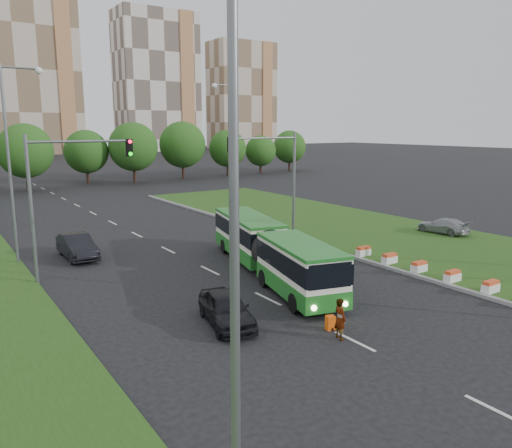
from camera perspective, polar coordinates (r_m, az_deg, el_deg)
ground at (r=26.75m, az=6.67°, el=-7.29°), size 360.00×360.00×0.00m
grass_median at (r=41.07m, az=13.28°, el=-0.92°), size 14.00×60.00×0.15m
median_kerb at (r=36.38m, az=5.78°, el=-2.18°), size 0.30×60.00×0.18m
lane_markings at (r=42.36m, az=-14.40°, el=-0.71°), size 0.20×100.00×0.01m
flower_planters at (r=29.76m, az=19.80°, el=-5.08°), size 1.10×11.50×0.60m
traffic_mast_median at (r=36.34m, az=2.36°, el=6.26°), size 5.76×0.32×8.00m
traffic_mast_left at (r=29.07m, az=-21.34°, el=4.31°), size 5.76×0.32×8.00m
street_lamps at (r=32.33m, az=-8.91°, el=6.69°), size 36.00×60.00×12.00m
tree_line at (r=78.95m, az=-14.22°, el=7.91°), size 120.00×8.00×9.00m
apartment_tower_ceast at (r=172.96m, az=-24.06°, el=15.65°), size 25.00×15.00×50.00m
apartment_tower_east at (r=184.38m, az=-11.26°, el=15.56°), size 27.00×15.00×47.00m
midrise_east at (r=200.34m, az=-1.65°, el=14.39°), size 24.00×14.00×40.00m
articulated_bus at (r=28.52m, az=1.15°, el=-2.91°), size 2.32×14.90×2.45m
car_left_near at (r=21.75m, az=-3.42°, el=-9.61°), size 2.61×4.49×1.44m
car_left_far at (r=34.32m, az=-19.76°, el=-2.42°), size 1.69×4.72×1.55m
car_median at (r=41.87m, az=20.60°, el=-0.17°), size 2.03×4.23×1.19m
pedestrian at (r=20.53m, az=9.58°, el=-10.64°), size 0.48×0.66×1.70m
shopping_trolley at (r=21.55m, az=8.49°, el=-11.11°), size 0.35×0.38×0.61m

